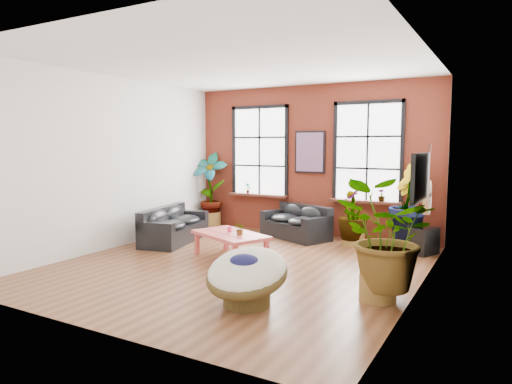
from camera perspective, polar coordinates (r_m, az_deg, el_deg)
room at (r=8.03m, az=-1.58°, el=3.23°), size 6.04×6.54×3.54m
sofa_back at (r=10.49m, az=5.14°, el=-3.87°), size 1.81×1.39×0.75m
sofa_left at (r=10.20m, az=-10.35°, el=-4.22°), size 1.19×2.04×0.76m
coffee_table at (r=8.59m, az=-3.23°, el=-5.51°), size 1.70×1.37×0.57m
papasan_chair at (r=6.12m, az=-1.18°, el=-10.26°), size 1.15×1.17×0.82m
poster at (r=10.74m, az=6.75°, el=4.98°), size 0.74×0.06×0.98m
tv_wall_unit at (r=7.46m, az=20.08°, el=1.08°), size 0.13×1.86×1.20m
media_box at (r=9.56m, az=19.58°, el=-5.64°), size 0.79×0.74×0.53m
pot_back_left at (r=11.94m, az=-5.68°, el=-3.40°), size 0.65×0.65×0.38m
pot_back_right at (r=9.78m, az=18.23°, el=-5.81°), size 0.56×0.56×0.37m
pot_right_wall at (r=6.58m, az=14.97°, el=-11.44°), size 0.55×0.55×0.37m
pot_mid at (r=9.87m, az=12.05°, el=-5.60°), size 0.48×0.48×0.34m
floor_plant_back_left at (r=11.84m, az=-5.80°, el=0.66°), size 1.01×0.75×1.78m
floor_plant_back_right at (r=9.62m, az=18.42°, el=-1.21°), size 0.95×1.07×1.66m
floor_plant_right_wall at (r=6.39m, az=15.47°, el=-5.36°), size 1.48×1.33×1.48m
floor_plant_mid at (r=9.75m, az=11.97°, el=-2.62°), size 0.74×0.74×1.11m
table_plant at (r=8.37m, az=-1.99°, el=-4.63°), size 0.25×0.23×0.23m
sill_plant_left at (r=11.48m, az=-1.04°, el=0.50°), size 0.17×0.17×0.27m
sill_plant_right at (r=10.22m, az=15.42°, el=-0.39°), size 0.19×0.19×0.27m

